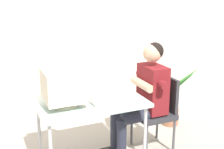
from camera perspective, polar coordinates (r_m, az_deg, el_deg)
wall_back at (r=4.38m, az=-6.85°, el=11.13°), size 8.00×0.10×3.00m
desk at (r=3.17m, az=-4.17°, el=-5.88°), size 1.12×0.73×0.75m
crt_monitor at (r=2.97m, az=-9.11°, el=-2.09°), size 0.40×0.39×0.37m
keyboard at (r=3.16m, az=-3.27°, el=-4.49°), size 0.20×0.46×0.03m
office_chair at (r=3.60m, az=8.72°, el=-6.40°), size 0.43×0.43×0.88m
person_seated at (r=3.44m, az=6.13°, el=-3.70°), size 0.72×0.58×1.30m
potted_plant at (r=4.28m, az=11.05°, el=-4.19°), size 0.81×0.82×0.88m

